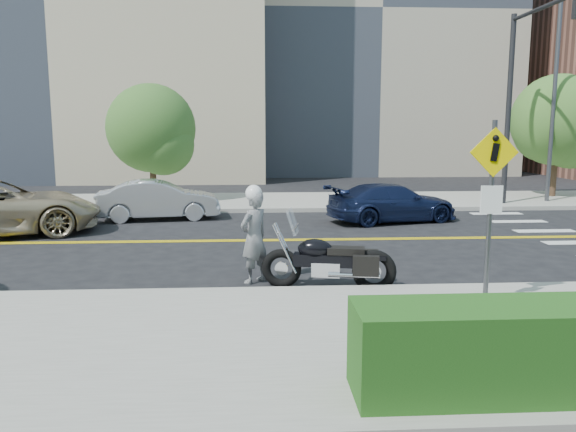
% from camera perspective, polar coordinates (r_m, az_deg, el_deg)
% --- Properties ---
extents(ground_plane, '(120.00, 120.00, 0.00)m').
position_cam_1_polar(ground_plane, '(15.26, -5.00, -2.51)').
color(ground_plane, black).
rests_on(ground_plane, ground).
extents(sidewalk_near, '(60.00, 5.00, 0.15)m').
position_cam_1_polar(sidewalk_near, '(8.03, -6.57, -12.70)').
color(sidewalk_near, '#9E9B91').
rests_on(sidewalk_near, ground_plane).
extents(sidewalk_far, '(60.00, 5.00, 0.15)m').
position_cam_1_polar(sidewalk_far, '(22.65, -4.47, 1.46)').
color(sidewalk_far, '#9E9B91').
rests_on(sidewalk_far, ground_plane).
extents(building_mid, '(18.00, 14.00, 20.00)m').
position_cam_1_polar(building_mid, '(42.21, 7.39, 18.42)').
color(building_mid, '#A39984').
rests_on(building_mid, ground_plane).
extents(lamp_post, '(0.16, 0.16, 8.00)m').
position_cam_1_polar(lamp_post, '(24.38, 25.41, 10.77)').
color(lamp_post, '#4C4C51').
rests_on(lamp_post, sidewalk_far).
extents(traffic_light, '(0.28, 4.50, 7.00)m').
position_cam_1_polar(traffic_light, '(22.24, 22.65, 12.54)').
color(traffic_light, black).
rests_on(traffic_light, sidewalk_far).
extents(pedestrian_sign, '(0.78, 0.08, 3.00)m').
position_cam_1_polar(pedestrian_sign, '(9.47, 19.95, 1.94)').
color(pedestrian_sign, '#4C4C51').
rests_on(pedestrian_sign, sidewalk_near).
extents(motorcyclist, '(0.78, 0.78, 1.94)m').
position_cam_1_polar(motorcyclist, '(10.99, -3.46, -1.87)').
color(motorcyclist, '#A8A8AD').
rests_on(motorcyclist, ground).
extents(motorcycle, '(2.57, 1.20, 1.50)m').
position_cam_1_polar(motorcycle, '(10.69, 4.19, -3.37)').
color(motorcycle, black).
rests_on(motorcycle, ground).
extents(parked_car_silver, '(4.15, 1.97, 1.31)m').
position_cam_1_polar(parked_car_silver, '(19.08, -13.02, 1.60)').
color(parked_car_silver, '#AFB0B7').
rests_on(parked_car_silver, ground).
extents(parked_car_blue, '(4.57, 2.76, 1.24)m').
position_cam_1_polar(parked_car_blue, '(18.48, 10.54, 1.33)').
color(parked_car_blue, '#151F41').
rests_on(parked_car_blue, ground).
extents(tree_far_a, '(3.46, 3.46, 4.73)m').
position_cam_1_polar(tree_far_a, '(22.86, -13.72, 8.64)').
color(tree_far_a, '#382619').
rests_on(tree_far_a, ground).
extents(tree_far_b, '(3.78, 3.78, 5.22)m').
position_cam_1_polar(tree_far_b, '(26.22, 25.70, 8.76)').
color(tree_far_b, '#382619').
rests_on(tree_far_b, ground).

